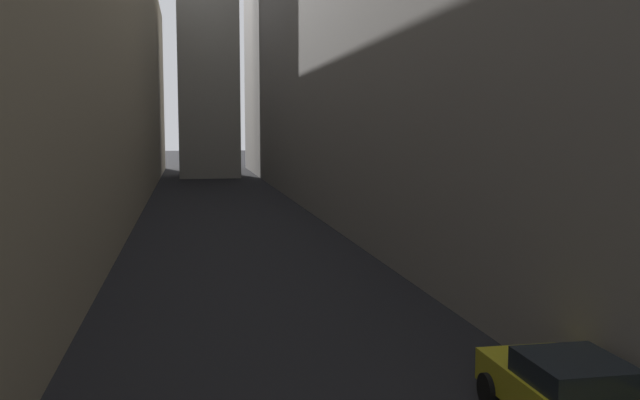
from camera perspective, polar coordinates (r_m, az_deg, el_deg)
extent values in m
plane|color=black|center=(42.67, -7.41, -1.66)|extent=(264.00, 264.00, 0.00)
cube|color=gray|center=(45.62, -23.99, 11.28)|extent=(14.07, 108.00, 20.51)
cube|color=slate|center=(46.68, 6.06, 14.37)|extent=(10.67, 108.00, 24.95)
cube|color=#A59919|center=(14.07, 19.64, -14.95)|extent=(1.82, 4.23, 0.66)
cube|color=black|center=(13.75, 20.09, -13.00)|extent=(1.68, 1.85, 0.46)
cylinder|color=black|center=(14.98, 13.61, -14.82)|extent=(0.22, 0.67, 0.67)
cylinder|color=black|center=(15.79, 19.83, -13.92)|extent=(0.22, 0.67, 0.67)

